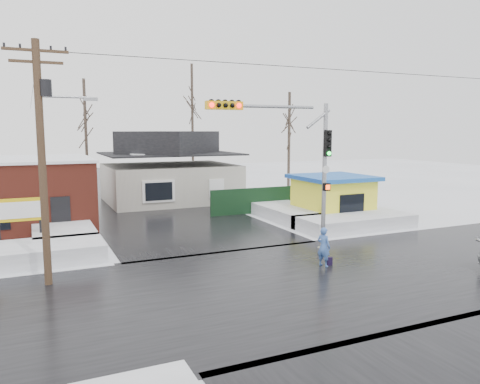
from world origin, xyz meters
name	(u,v)px	position (x,y,z in m)	size (l,w,h in m)	color
ground	(279,284)	(0.00, 0.00, 0.00)	(120.00, 120.00, 0.00)	white
road_ns	(279,283)	(0.00, 0.00, 0.01)	(10.00, 120.00, 0.02)	black
road_ew	(279,283)	(0.00, 0.00, 0.01)	(120.00, 10.00, 0.02)	black
snowbank_nw	(20,255)	(-9.00, 7.00, 0.40)	(7.00, 3.00, 0.80)	white
snowbank_ne	(355,222)	(9.00, 7.00, 0.40)	(7.00, 3.00, 0.80)	white
snowbank_nside_w	(62,229)	(-7.00, 12.00, 0.40)	(3.00, 8.00, 0.80)	white
snowbank_nside_e	(284,211)	(7.00, 12.00, 0.40)	(3.00, 8.00, 0.80)	white
traffic_signal	(296,159)	(2.43, 2.97, 4.54)	(6.05, 0.68, 7.00)	gray
utility_pole	(43,149)	(-7.93, 3.50, 5.11)	(3.15, 0.44, 9.00)	#382619
marquee_sign	(19,211)	(-9.00, 9.49, 1.92)	(2.20, 0.21, 2.55)	black
house	(170,169)	(2.00, 22.00, 2.62)	(10.40, 8.40, 5.76)	#BBB7A9
kiosk	(333,197)	(9.50, 9.99, 1.46)	(4.60, 4.60, 2.88)	#FEF838
fence	(264,200)	(6.50, 14.00, 0.90)	(8.00, 0.12, 1.80)	black
tree_far_left	(85,104)	(-4.00, 26.00, 7.95)	(3.00, 3.00, 10.00)	#332821
tree_far_mid	(192,90)	(6.00, 28.00, 9.54)	(3.00, 3.00, 12.00)	#332821
tree_far_right	(289,114)	(12.00, 20.00, 7.16)	(3.00, 3.00, 9.00)	#332821
pedestrian	(324,247)	(2.82, 1.21, 0.85)	(0.62, 0.41, 1.69)	#436DBC
shopping_bag	(329,262)	(3.11, 1.20, 0.17)	(0.28, 0.12, 0.35)	black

